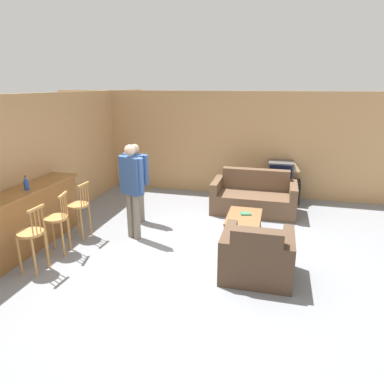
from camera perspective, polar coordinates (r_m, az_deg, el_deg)
ground_plane at (r=5.88m, az=-0.15°, el=-10.42°), size 24.00×24.00×0.00m
wall_back at (r=8.84m, az=5.73°, el=7.98°), size 9.40×0.08×2.60m
wall_left at (r=7.87m, az=-20.53°, el=5.77°), size 0.08×8.60×2.60m
bar_counter at (r=6.52m, az=-26.10°, el=-4.25°), size 0.55×2.53×1.06m
bar_chair_near at (r=5.69m, az=-25.14°, el=-6.92°), size 0.40×0.40×1.06m
bar_chair_mid at (r=6.13m, az=-21.57°, el=-4.72°), size 0.46×0.46×1.06m
bar_chair_far at (r=6.63m, az=-18.34°, el=-2.71°), size 0.40×0.40×1.06m
couch_far at (r=7.80m, az=10.25°, el=-0.95°), size 1.83×0.95×0.91m
armchair_near at (r=5.21m, az=10.74°, el=-10.67°), size 1.03×0.90×0.89m
coffee_table at (r=6.53m, az=8.64°, el=-4.41°), size 0.63×0.99×0.39m
tv_unit at (r=8.65m, az=14.30°, el=0.27°), size 0.97×0.48×0.54m
tv at (r=8.51m, az=14.55°, el=3.44°), size 0.58×0.53×0.45m
bottle at (r=6.33m, az=-25.92°, el=1.26°), size 0.08×0.08×0.25m
book_on_table at (r=6.58m, az=8.94°, el=-3.60°), size 0.22×0.19×0.03m
table_lamp at (r=8.50m, az=16.73°, el=3.96°), size 0.30×0.30×0.44m
person_by_window at (r=7.06m, az=-9.29°, el=2.17°), size 0.60×0.30×1.62m
person_by_counter at (r=6.24m, az=-9.99°, el=0.91°), size 0.53×0.32×1.76m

